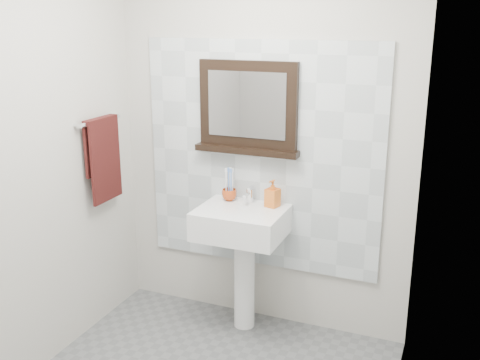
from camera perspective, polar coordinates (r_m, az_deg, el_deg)
name	(u,v)px	position (r m, az deg, el deg)	size (l,w,h in m)	color
back_wall	(262,142)	(3.65, 2.21, 3.87)	(2.00, 0.01, 2.50)	#BAB8B1
front_wall	(9,287)	(1.86, -22.44, -10.05)	(2.00, 0.01, 2.50)	#BAB8B1
left_wall	(18,167)	(3.26, -21.65, 1.20)	(0.01, 2.20, 2.50)	#BAB8B1
right_wall	(397,215)	(2.39, 15.70, -3.48)	(0.01, 2.20, 2.50)	#BAB8B1
splashback	(261,157)	(3.66, 2.13, 2.31)	(1.60, 0.02, 1.50)	silver
pedestal_sink	(242,235)	(3.64, 0.19, -5.65)	(0.55, 0.44, 0.96)	white
toothbrush_cup	(229,195)	(3.72, -1.09, -1.51)	(0.10, 0.10, 0.08)	#B03F14
toothbrushes	(230,182)	(3.70, -1.05, -0.25)	(0.05, 0.04, 0.21)	white
soap_dispenser	(273,193)	(3.59, 3.33, -1.38)	(0.08, 0.08, 0.18)	#CF4118
framed_mirror	(248,110)	(3.60, 0.82, 7.16)	(0.70, 0.11, 0.59)	black
towel_bar	(100,121)	(3.71, -14.05, 5.87)	(0.07, 0.40, 0.03)	silver
hand_towel	(103,153)	(3.74, -13.74, 2.70)	(0.06, 0.30, 0.55)	black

